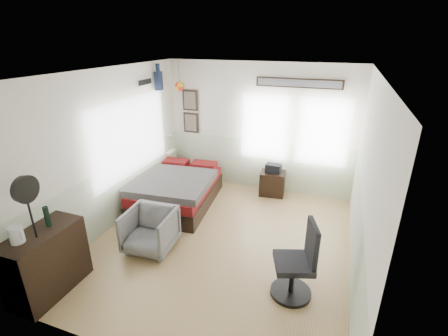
{
  "coord_description": "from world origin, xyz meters",
  "views": [
    {
      "loc": [
        1.58,
        -4.21,
        3.15
      ],
      "look_at": [
        -0.1,
        0.4,
        1.15
      ],
      "focal_mm": 26.0,
      "sensor_mm": 36.0,
      "label": 1
    }
  ],
  "objects": [
    {
      "name": "ground_plane",
      "position": [
        0.0,
        0.0,
        -0.01
      ],
      "size": [
        4.0,
        4.5,
        0.01
      ],
      "primitive_type": "cube",
      "color": "#9D8055"
    },
    {
      "name": "room_shell",
      "position": [
        -0.08,
        0.19,
        1.61
      ],
      "size": [
        4.02,
        4.52,
        2.71
      ],
      "color": "beige",
      "rests_on": "ground_plane"
    },
    {
      "name": "wall_decor",
      "position": [
        -1.1,
        1.96,
        2.1
      ],
      "size": [
        3.55,
        1.32,
        1.44
      ],
      "color": "black",
      "rests_on": "room_shell"
    },
    {
      "name": "bed",
      "position": [
        -1.3,
        0.94,
        0.3
      ],
      "size": [
        1.56,
        2.07,
        0.62
      ],
      "rotation": [
        0.0,
        0.0,
        0.1
      ],
      "color": "black",
      "rests_on": "ground_plane"
    },
    {
      "name": "dresser",
      "position": [
        -1.74,
        -1.79,
        0.45
      ],
      "size": [
        0.48,
        1.0,
        0.9
      ],
      "primitive_type": "cube",
      "color": "black",
      "rests_on": "ground_plane"
    },
    {
      "name": "armchair",
      "position": [
        -0.99,
        -0.54,
        0.34
      ],
      "size": [
        0.77,
        0.79,
        0.67
      ],
      "primitive_type": "imported",
      "rotation": [
        0.0,
        0.0,
        0.06
      ],
      "color": "gray",
      "rests_on": "ground_plane"
    },
    {
      "name": "nightstand",
      "position": [
        0.41,
        2.01,
        0.25
      ],
      "size": [
        0.55,
        0.46,
        0.51
      ],
      "primitive_type": "cube",
      "rotation": [
        0.0,
        0.0,
        0.1
      ],
      "color": "black",
      "rests_on": "ground_plane"
    },
    {
      "name": "task_chair",
      "position": [
        1.32,
        -0.75,
        0.43
      ],
      "size": [
        0.6,
        0.6,
        1.06
      ],
      "rotation": [
        0.0,
        0.0,
        0.33
      ],
      "color": "black",
      "rests_on": "ground_plane"
    },
    {
      "name": "kettle",
      "position": [
        -1.79,
        -2.03,
        1.01
      ],
      "size": [
        0.18,
        0.16,
        0.21
      ],
      "rotation": [
        0.0,
        0.0,
        -0.34
      ],
      "color": "silver",
      "rests_on": "dresser"
    },
    {
      "name": "bottle",
      "position": [
        -1.74,
        -1.63,
        1.04
      ],
      "size": [
        0.07,
        0.07,
        0.27
      ],
      "primitive_type": "cylinder",
      "color": "black",
      "rests_on": "dresser"
    },
    {
      "name": "stand_fan",
      "position": [
        -1.67,
        -1.87,
        1.53
      ],
      "size": [
        0.1,
        0.33,
        0.81
      ],
      "rotation": [
        0.0,
        0.0,
        0.06
      ],
      "color": "black",
      "rests_on": "dresser"
    },
    {
      "name": "black_bag",
      "position": [
        0.41,
        2.01,
        0.6
      ],
      "size": [
        0.32,
        0.22,
        0.18
      ],
      "primitive_type": "cube",
      "rotation": [
        0.0,
        0.0,
        -0.06
      ],
      "color": "black",
      "rests_on": "nightstand"
    }
  ]
}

